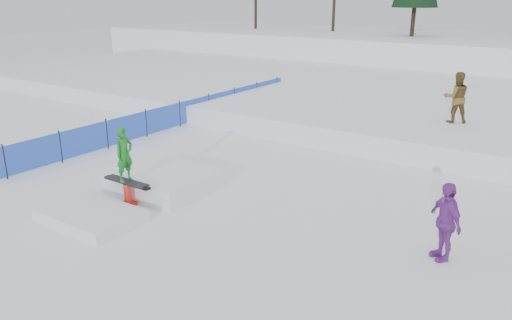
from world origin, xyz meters
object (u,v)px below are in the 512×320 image
Objects in this scene: walker_olive at (456,97)px; jib_rail_feature at (144,188)px; safety_fence at (180,114)px; spectator_purple at (445,221)px.

jib_rail_feature is (-5.52, -10.20, -1.42)m from walker_olive.
walker_olive is 0.42× the size of jib_rail_feature.
walker_olive reaches higher than jib_rail_feature.
safety_fence is 9.40× the size of spectator_purple.
walker_olive is at bearing 146.83° from spectator_purple.
spectator_purple is 0.39× the size of jib_rail_feature.
safety_fence is at bearing -7.55° from walker_olive.
walker_olive is 11.68m from jib_rail_feature.
safety_fence is 8.65× the size of walker_olive.
spectator_purple is (12.04, -5.08, 0.30)m from safety_fence.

